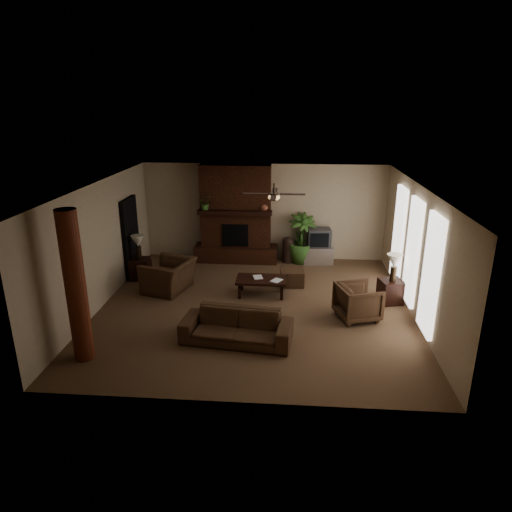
# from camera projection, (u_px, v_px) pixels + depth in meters

# --- Properties ---
(room_shell) EXTENTS (7.00, 7.00, 7.00)m
(room_shell) POSITION_uv_depth(u_px,v_px,m) (255.00, 249.00, 10.01)
(room_shell) COLOR brown
(room_shell) RESTS_ON ground
(fireplace) EXTENTS (2.40, 0.70, 2.80)m
(fireplace) POSITION_uv_depth(u_px,v_px,m) (236.00, 222.00, 13.19)
(fireplace) COLOR #472113
(fireplace) RESTS_ON ground
(windows) EXTENTS (0.08, 3.65, 2.35)m
(windows) POSITION_uv_depth(u_px,v_px,m) (412.00, 252.00, 9.96)
(windows) COLOR white
(windows) RESTS_ON ground
(log_column) EXTENTS (0.36, 0.36, 2.80)m
(log_column) POSITION_uv_depth(u_px,v_px,m) (76.00, 287.00, 7.96)
(log_column) COLOR maroon
(log_column) RESTS_ON ground
(doorway) EXTENTS (0.10, 1.00, 2.10)m
(doorway) POSITION_uv_depth(u_px,v_px,m) (131.00, 237.00, 12.07)
(doorway) COLOR black
(doorway) RESTS_ON ground
(ceiling_fan) EXTENTS (1.35, 1.35, 0.37)m
(ceiling_fan) POSITION_uv_depth(u_px,v_px,m) (274.00, 196.00, 9.90)
(ceiling_fan) COLOR black
(ceiling_fan) RESTS_ON ceiling
(sofa) EXTENTS (2.21, 0.89, 0.84)m
(sofa) POSITION_uv_depth(u_px,v_px,m) (237.00, 322.00, 8.85)
(sofa) COLOR #452E1D
(sofa) RESTS_ON ground
(armchair_left) EXTENTS (1.07, 1.35, 1.03)m
(armchair_left) POSITION_uv_depth(u_px,v_px,m) (168.00, 271.00, 11.23)
(armchair_left) COLOR #452E1D
(armchair_left) RESTS_ON ground
(armchair_right) EXTENTS (1.00, 1.03, 0.86)m
(armchair_right) POSITION_uv_depth(u_px,v_px,m) (358.00, 300.00, 9.79)
(armchair_right) COLOR #452E1D
(armchair_right) RESTS_ON ground
(coffee_table) EXTENTS (1.20, 0.70, 0.43)m
(coffee_table) POSITION_uv_depth(u_px,v_px,m) (261.00, 281.00, 10.99)
(coffee_table) COLOR black
(coffee_table) RESTS_ON ground
(ottoman) EXTENTS (0.63, 0.63, 0.40)m
(ottoman) POSITION_uv_depth(u_px,v_px,m) (292.00, 277.00, 11.69)
(ottoman) COLOR #452E1D
(ottoman) RESTS_ON ground
(tv_stand) EXTENTS (0.89, 0.58, 0.50)m
(tv_stand) POSITION_uv_depth(u_px,v_px,m) (318.00, 254.00, 13.24)
(tv_stand) COLOR silver
(tv_stand) RESTS_ON ground
(tv) EXTENTS (0.69, 0.58, 0.52)m
(tv) POSITION_uv_depth(u_px,v_px,m) (319.00, 238.00, 13.06)
(tv) COLOR #3D3D3F
(tv) RESTS_ON tv_stand
(floor_vase) EXTENTS (0.34, 0.34, 0.77)m
(floor_vase) POSITION_uv_depth(u_px,v_px,m) (288.00, 248.00, 13.24)
(floor_vase) COLOR #30201A
(floor_vase) RESTS_ON ground
(floor_plant) EXTENTS (1.19, 1.61, 0.80)m
(floor_plant) POSITION_uv_depth(u_px,v_px,m) (301.00, 249.00, 13.22)
(floor_plant) COLOR #375E25
(floor_plant) RESTS_ON ground
(side_table_left) EXTENTS (0.54, 0.54, 0.55)m
(side_table_left) POSITION_uv_depth(u_px,v_px,m) (141.00, 269.00, 12.04)
(side_table_left) COLOR black
(side_table_left) RESTS_ON ground
(lamp_left) EXTENTS (0.39, 0.39, 0.65)m
(lamp_left) POSITION_uv_depth(u_px,v_px,m) (138.00, 243.00, 11.78)
(lamp_left) COLOR black
(lamp_left) RESTS_ON side_table_left
(side_table_right) EXTENTS (0.60, 0.60, 0.55)m
(side_table_right) POSITION_uv_depth(u_px,v_px,m) (391.00, 291.00, 10.62)
(side_table_right) COLOR black
(side_table_right) RESTS_ON ground
(lamp_right) EXTENTS (0.46, 0.46, 0.65)m
(lamp_right) POSITION_uv_depth(u_px,v_px,m) (394.00, 263.00, 10.34)
(lamp_right) COLOR black
(lamp_right) RESTS_ON side_table_right
(mantel_plant) EXTENTS (0.41, 0.45, 0.33)m
(mantel_plant) POSITION_uv_depth(u_px,v_px,m) (205.00, 204.00, 12.82)
(mantel_plant) COLOR #375E25
(mantel_plant) RESTS_ON fireplace
(mantel_vase) EXTENTS (0.28, 0.29, 0.22)m
(mantel_vase) POSITION_uv_depth(u_px,v_px,m) (264.00, 207.00, 12.78)
(mantel_vase) COLOR #9A573D
(mantel_vase) RESTS_ON fireplace
(book_a) EXTENTS (0.22, 0.08, 0.29)m
(book_a) POSITION_uv_depth(u_px,v_px,m) (253.00, 273.00, 10.94)
(book_a) COLOR #999999
(book_a) RESTS_ON coffee_table
(book_b) EXTENTS (0.19, 0.13, 0.29)m
(book_b) POSITION_uv_depth(u_px,v_px,m) (273.00, 274.00, 10.82)
(book_b) COLOR #999999
(book_b) RESTS_ON coffee_table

